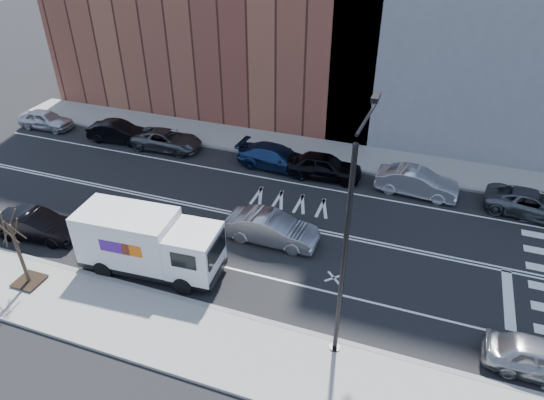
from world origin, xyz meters
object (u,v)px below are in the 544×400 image
Objects in this scene: far_parked_a at (46,119)px; driving_sedan at (272,228)px; fedex_van at (148,243)px; near_parked_front at (544,359)px; far_parked_b at (119,132)px.

far_parked_a is 21.91m from driving_sedan.
fedex_van is 6.13m from driving_sedan.
fedex_van reaches higher than far_parked_a.
fedex_van is at bearing -127.83° from far_parked_a.
near_parked_front is at bearing -111.99° from far_parked_a.
near_parked_front reaches higher than far_parked_a.
far_parked_b is at bearing 63.09° from driving_sedan.
far_parked_a is 6.50m from far_parked_b.
far_parked_a is 0.94× the size of far_parked_b.
near_parked_front is (32.76, -11.63, 0.02)m from far_parked_a.
far_parked_b is 15.90m from driving_sedan.
driving_sedan reaches higher than far_parked_a.
near_parked_front is (26.26, -11.55, -0.00)m from far_parked_b.
far_parked_a is at bearing 141.00° from fedex_van.
far_parked_b is 0.93× the size of driving_sedan.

